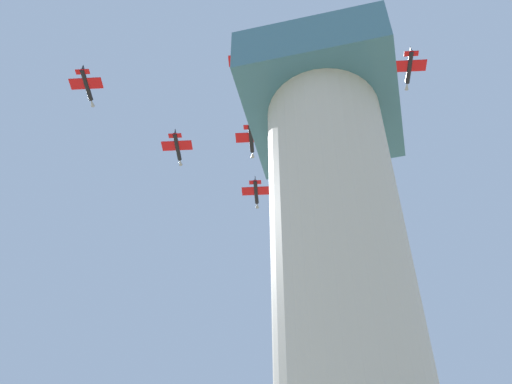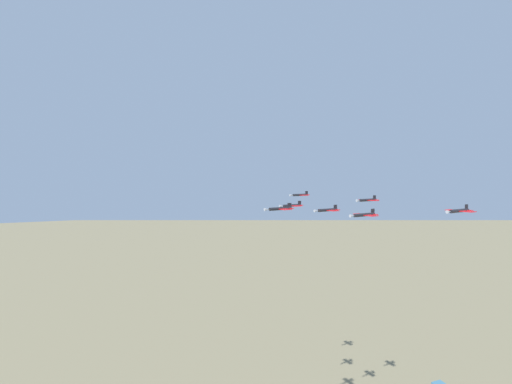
% 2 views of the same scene
% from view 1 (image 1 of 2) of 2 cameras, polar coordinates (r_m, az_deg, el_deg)
% --- Properties ---
extents(control_tower, '(6.00, 6.00, 25.80)m').
position_cam_1_polar(control_tower, '(19.08, 8.18, -11.66)').
color(control_tower, beige).
rests_on(control_tower, ground_plane).
extents(jet_lead, '(10.42, 7.75, 2.16)m').
position_cam_1_polar(jet_lead, '(167.75, 0.00, -0.05)').
color(jet_lead, black).
extents(jet_port_inner, '(10.42, 7.75, 2.16)m').
position_cam_1_polar(jet_port_inner, '(156.25, -7.03, 3.96)').
color(jet_port_inner, black).
extents(jet_starboard_inner, '(10.42, 7.75, 2.16)m').
position_cam_1_polar(jet_starboard_inner, '(154.62, 6.33, 4.55)').
color(jet_starboard_inner, black).
extents(jet_port_outer, '(10.42, 7.75, 2.16)m').
position_cam_1_polar(jet_port_outer, '(153.01, -0.43, 4.72)').
color(jet_port_outer, black).
extents(jet_starboard_outer, '(10.42, 7.75, 2.16)m').
position_cam_1_polar(jet_starboard_outer, '(150.71, -14.86, 9.14)').
color(jet_starboard_outer, black).
extents(jet_center_rear, '(10.42, 7.75, 2.16)m').
position_cam_1_polar(jet_center_rear, '(147.90, 13.52, 10.68)').
color(jet_center_rear, black).
extents(jet_port_trail, '(10.42, 7.75, 2.16)m').
position_cam_1_polar(jet_port_trail, '(142.97, -0.94, 11.43)').
color(jet_port_trail, black).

